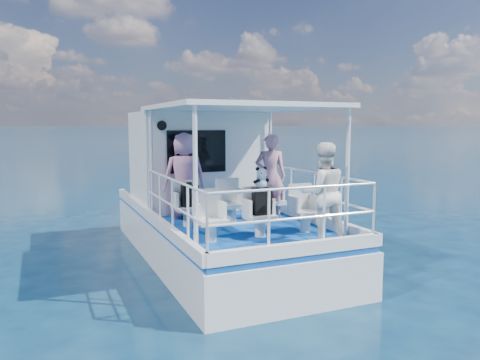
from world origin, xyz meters
The scene contains 20 objects.
ground centered at (0.00, 0.00, 0.00)m, with size 2000.00×2000.00×0.00m, color #08243F.
hull centered at (0.00, 1.00, 0.00)m, with size 3.00×7.00×1.60m, color white.
deck centered at (0.00, 1.00, 0.85)m, with size 2.90×6.90×0.10m, color navy.
cabin centered at (0.00, 2.30, 2.00)m, with size 2.85×2.00×2.20m, color white.
canopy centered at (0.00, -0.20, 3.14)m, with size 3.00×3.20×0.08m, color white.
canopy_posts centered at (0.00, -0.25, 2.00)m, with size 2.77×2.97×2.20m.
railings centered at (0.00, -0.58, 1.40)m, with size 2.84×3.59×1.00m, color white, non-canonical shape.
seat_port_fwd centered at (-0.90, 0.20, 1.09)m, with size 0.48×0.46×0.38m, color silver.
seat_center_fwd centered at (0.00, 0.20, 1.09)m, with size 0.48×0.46×0.38m, color silver.
seat_stbd_fwd centered at (0.90, 0.20, 1.09)m, with size 0.48×0.46×0.38m, color silver.
seat_port_aft centered at (-0.90, -1.10, 1.09)m, with size 0.48×0.46×0.38m, color silver.
seat_center_aft centered at (0.00, -1.10, 1.09)m, with size 0.48×0.46×0.38m, color silver.
seat_stbd_aft centered at (0.90, -1.10, 1.09)m, with size 0.48×0.46×0.38m, color silver.
passenger_port_fwd centered at (-0.72, 1.00, 1.78)m, with size 0.66×0.47×1.76m, color #C17D9E.
passenger_stbd_fwd centered at (0.90, 0.27, 1.77)m, with size 0.63×0.41×1.73m, color #C98291.
passenger_stbd_aft centered at (0.77, -1.85, 1.72)m, with size 0.80×0.62×1.64m, color white.
backpack_port centered at (-0.86, 0.17, 1.48)m, with size 0.31×0.17×0.40m, color black.
backpack_center centered at (0.03, -1.09, 1.51)m, with size 0.30×0.17×0.46m, color black.
compact_camera centered at (-0.88, 0.17, 1.71)m, with size 0.10×0.06×0.06m, color black.
panda centered at (0.02, -1.08, 1.92)m, with size 0.24×0.20×0.36m, color white, non-canonical shape.
Camera 1 is at (-3.44, -8.22, 2.82)m, focal length 35.00 mm.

